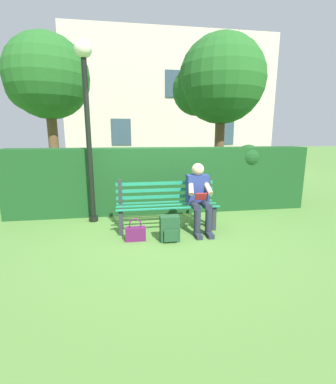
% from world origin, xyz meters
% --- Properties ---
extents(ground, '(60.00, 60.00, 0.00)m').
position_xyz_m(ground, '(0.00, 0.00, 0.00)').
color(ground, '#517F38').
extents(park_bench, '(1.80, 0.50, 0.91)m').
position_xyz_m(park_bench, '(0.00, -0.08, 0.46)').
color(park_bench, '#2D3338').
rests_on(park_bench, ground).
extents(person_seated, '(0.44, 0.73, 1.19)m').
position_xyz_m(person_seated, '(-0.55, 0.10, 0.64)').
color(person_seated, navy).
rests_on(person_seated, ground).
extents(hedge_backdrop, '(6.49, 0.66, 1.47)m').
position_xyz_m(hedge_backdrop, '(-0.09, -1.22, 0.73)').
color(hedge_backdrop, '#19471E').
rests_on(hedge_backdrop, ground).
extents(tree, '(2.50, 2.38, 4.35)m').
position_xyz_m(tree, '(-1.88, -3.02, 3.10)').
color(tree, brown).
rests_on(tree, ground).
extents(building_facade, '(10.06, 3.33, 6.37)m').
position_xyz_m(building_facade, '(-1.63, -9.92, 3.19)').
color(building_facade, beige).
rests_on(building_facade, ground).
extents(backpack, '(0.31, 0.26, 0.42)m').
position_xyz_m(backpack, '(0.04, 0.54, 0.20)').
color(backpack, '#1E4728').
rests_on(backpack, ground).
extents(handbag, '(0.33, 0.13, 0.37)m').
position_xyz_m(handbag, '(0.59, 0.44, 0.12)').
color(handbag, '#59194C').
rests_on(handbag, ground).
extents(tree_far, '(2.49, 2.37, 4.49)m').
position_xyz_m(tree_far, '(2.96, -4.14, 3.24)').
color(tree_far, brown).
rests_on(tree_far, ground).
extents(lamp_post, '(0.31, 0.31, 3.31)m').
position_xyz_m(lamp_post, '(1.38, -0.68, 2.24)').
color(lamp_post, black).
rests_on(lamp_post, ground).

